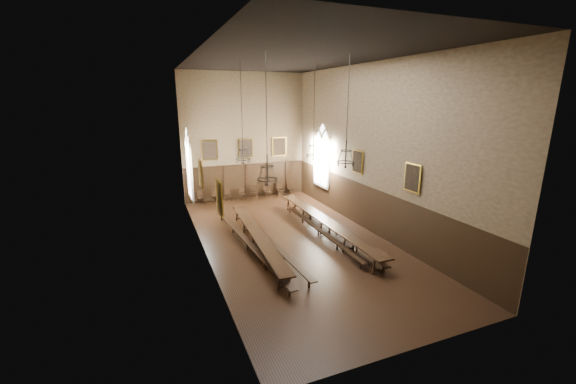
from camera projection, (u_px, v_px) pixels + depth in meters
floor at (293, 240)px, 18.44m from camera, size 9.00×18.00×0.02m
ceiling at (294, 57)px, 16.13m from camera, size 9.00×18.00×0.02m
wall_back at (245, 137)px, 25.36m from camera, size 9.00×0.02×9.00m
wall_front at (427, 204)px, 9.20m from camera, size 9.00×0.02×9.00m
wall_left at (200, 160)px, 15.65m from camera, size 0.02×18.00×9.00m
wall_right at (371, 150)px, 18.91m from camera, size 0.02×18.00×9.00m
wainscot_panelling at (293, 217)px, 18.11m from camera, size 9.00×18.00×2.50m
table_left at (257, 240)px, 17.48m from camera, size 1.17×9.46×0.74m
table_right at (325, 227)px, 19.15m from camera, size 0.76×10.70×0.83m
bench_left_outer at (247, 244)px, 17.22m from camera, size 0.97×10.30×0.46m
bench_left_inner at (265, 238)px, 17.91m from camera, size 0.82×10.45×0.47m
bench_right_inner at (318, 231)px, 19.02m from camera, size 0.37×9.04×0.41m
bench_right_outer at (336, 230)px, 19.02m from camera, size 0.96×9.76×0.44m
chair_0 at (201, 200)px, 24.75m from camera, size 0.53×0.53×0.94m
chair_1 at (216, 198)px, 25.11m from camera, size 0.47×0.47×1.04m
chair_2 at (228, 197)px, 25.50m from camera, size 0.41×0.41×0.87m
chair_3 at (243, 196)px, 25.87m from camera, size 0.45×0.45×0.88m
chair_4 at (254, 194)px, 26.13m from camera, size 0.53×0.53×1.01m
chair_5 at (267, 193)px, 26.54m from camera, size 0.48×0.48×0.96m
chair_6 at (280, 192)px, 26.89m from camera, size 0.41×0.41×0.91m
chair_7 at (291, 191)px, 27.29m from camera, size 0.49×0.49×0.88m
chandelier_back_left at (243, 152)px, 18.78m from camera, size 0.78×0.78×5.11m
chandelier_back_right at (313, 149)px, 20.00m from camera, size 0.83×0.83×5.10m
chandelier_front_left at (267, 171)px, 14.83m from camera, size 0.86×0.86×5.30m
chandelier_front_right at (346, 155)px, 16.02m from camera, size 0.82×0.82×4.80m
portrait_back_0 at (209, 150)px, 24.51m from camera, size 1.10×0.12×1.40m
portrait_back_1 at (246, 148)px, 25.45m from camera, size 1.10×0.12×1.40m
portrait_back_2 at (279, 147)px, 26.39m from camera, size 1.10×0.12×1.40m
portrait_left_0 at (200, 174)px, 16.80m from camera, size 0.12×1.00×1.30m
portrait_left_1 at (219, 197)px, 12.77m from camera, size 0.12×1.00×1.30m
portrait_right_0 at (358, 162)px, 19.97m from camera, size 0.12×1.00×1.30m
portrait_right_1 at (412, 178)px, 15.93m from camera, size 0.12×1.00×1.30m
window_right at (322, 156)px, 24.10m from camera, size 0.20×2.20×4.60m
window_left at (189, 164)px, 20.89m from camera, size 0.20×2.20×4.60m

